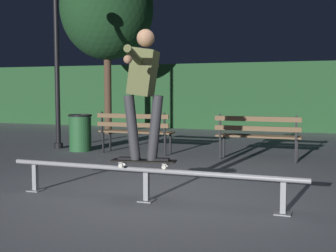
{
  "coord_description": "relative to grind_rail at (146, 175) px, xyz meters",
  "views": [
    {
      "loc": [
        2.07,
        -5.08,
        1.35
      ],
      "look_at": [
        -0.02,
        0.58,
        0.85
      ],
      "focal_mm": 47.55,
      "sensor_mm": 36.0,
      "label": 1
    }
  ],
  "objects": [
    {
      "name": "lamp_post_left",
      "position": [
        -3.79,
        3.77,
        2.16
      ],
      "size": [
        0.32,
        0.32,
        3.9
      ],
      "color": "black",
      "rests_on": "ground"
    },
    {
      "name": "tree_far_left",
      "position": [
        -4.3,
        7.15,
        3.43
      ],
      "size": [
        2.77,
        2.77,
        5.28
      ],
      "color": "#4C3828",
      "rests_on": "ground"
    },
    {
      "name": "skateboarder",
      "position": [
        -0.03,
        0.0,
        1.11
      ],
      "size": [
        0.63,
        1.39,
        1.56
      ],
      "color": "black",
      "rests_on": "skateboard"
    },
    {
      "name": "hedge_backdrop",
      "position": [
        0.0,
        10.19,
        0.79
      ],
      "size": [
        24.0,
        1.2,
        2.22
      ],
      "primitive_type": "cube",
      "color": "#234C28",
      "rests_on": "ground"
    },
    {
      "name": "ground_plane",
      "position": [
        0.0,
        0.22,
        -0.32
      ],
      "size": [
        90.0,
        90.0,
        0.0
      ],
      "primitive_type": "plane",
      "color": "slate"
    },
    {
      "name": "trash_can",
      "position": [
        -3.09,
        3.57,
        0.1
      ],
      "size": [
        0.52,
        0.52,
        0.8
      ],
      "color": "#23562D",
      "rests_on": "ground"
    },
    {
      "name": "skateboard",
      "position": [
        -0.04,
        -0.0,
        0.17
      ],
      "size": [
        0.8,
        0.33,
        0.09
      ],
      "color": "black",
      "rests_on": "grind_rail"
    },
    {
      "name": "grind_rail",
      "position": [
        0.0,
        0.0,
        0.0
      ],
      "size": [
        3.78,
        0.18,
        0.41
      ],
      "color": "gray",
      "rests_on": "ground"
    },
    {
      "name": "park_bench_left_center",
      "position": [
        0.78,
        3.55,
        0.22
      ],
      "size": [
        1.6,
        0.42,
        0.88
      ],
      "color": "black",
      "rests_on": "ground"
    },
    {
      "name": "park_bench_leftmost",
      "position": [
        -1.77,
        3.55,
        0.22
      ],
      "size": [
        1.6,
        0.42,
        0.88
      ],
      "color": "black",
      "rests_on": "ground"
    }
  ]
}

